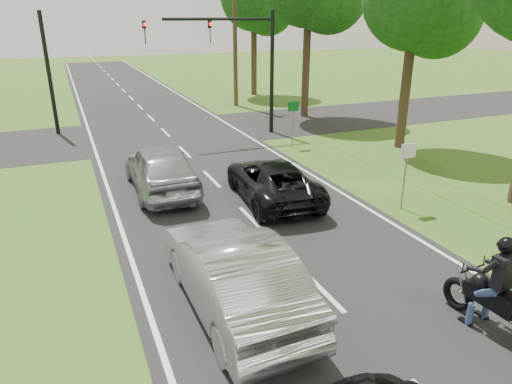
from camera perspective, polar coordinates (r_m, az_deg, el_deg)
ground at (r=10.52m, az=8.02°, el=-11.87°), size 140.00×140.00×0.00m
road at (r=18.99m, az=-7.39°, el=3.46°), size 8.00×100.00×0.01m
cross_road at (r=24.63m, az=-11.24°, el=7.29°), size 60.00×7.00×0.01m
motorcycle_rider at (r=9.84m, az=28.29°, el=-11.52°), size 0.68×2.35×2.03m
dark_suv at (r=14.99m, az=2.04°, el=1.49°), size 2.62×4.94×1.32m
silver_sedan at (r=9.39m, az=-2.84°, el=-10.03°), size 1.82×5.03×1.65m
silver_suv at (r=16.00m, az=-11.86°, el=2.99°), size 2.03×4.93×1.67m
traffic_signal at (r=23.01m, az=-2.37°, el=17.15°), size 6.38×0.44×6.00m
signal_pole_far at (r=25.65m, az=-24.44°, el=13.21°), size 0.20×0.20×6.00m
utility_pole_far at (r=31.46m, az=-2.66°, el=19.90°), size 1.60×0.28×10.00m
sign_white at (r=14.67m, az=18.38°, el=3.77°), size 0.55×0.07×2.12m
sign_green at (r=21.23m, az=4.66°, el=9.86°), size 0.55×0.07×2.12m
tree_row_c at (r=21.80m, az=20.21°, el=21.29°), size 4.80×4.65×8.76m
tree_row_e at (r=36.20m, az=0.32°, el=22.83°), size 5.28×5.12×9.61m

